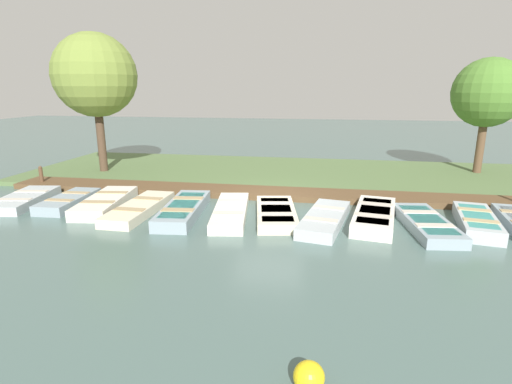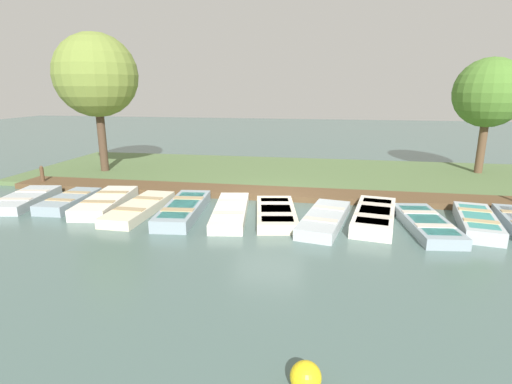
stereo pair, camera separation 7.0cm
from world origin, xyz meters
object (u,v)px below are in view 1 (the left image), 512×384
at_px(rowboat_4, 184,209).
at_px(park_tree_far_left, 95,76).
at_px(rowboat_3, 139,208).
at_px(rowboat_5, 231,211).
at_px(park_tree_left, 488,93).
at_px(rowboat_0, 24,199).
at_px(rowboat_6, 276,213).
at_px(buoy, 309,377).
at_px(rowboat_1, 69,201).
at_px(mooring_post_near, 41,176).
at_px(rowboat_9, 426,223).
at_px(rowboat_2, 106,202).
at_px(rowboat_10, 477,221).
at_px(rowboat_8, 374,216).
at_px(rowboat_7, 325,219).

relative_size(rowboat_4, park_tree_far_left, 0.57).
bearing_deg(rowboat_3, park_tree_far_left, -139.94).
relative_size(rowboat_5, park_tree_left, 0.69).
height_order(rowboat_0, park_tree_left, park_tree_left).
distance_m(rowboat_6, buoy, 7.49).
xyz_separation_m(rowboat_0, rowboat_5, (0.12, 7.63, 0.00)).
xyz_separation_m(rowboat_0, rowboat_3, (0.29, 4.55, -0.00)).
distance_m(rowboat_1, rowboat_4, 4.37).
bearing_deg(rowboat_5, rowboat_4, -93.24).
bearing_deg(mooring_post_near, park_tree_left, 105.70).
height_order(rowboat_4, park_tree_left, park_tree_left).
distance_m(rowboat_5, rowboat_9, 5.97).
xyz_separation_m(rowboat_3, rowboat_6, (-0.23, 4.54, 0.00)).
xyz_separation_m(rowboat_0, rowboat_4, (0.26, 6.08, 0.03)).
bearing_deg(rowboat_3, buoy, 40.58).
bearing_deg(rowboat_5, rowboat_2, -100.95).
height_order(buoy, park_tree_far_left, park_tree_far_left).
distance_m(rowboat_10, mooring_post_near, 16.37).
bearing_deg(rowboat_5, rowboat_3, -95.42).
xyz_separation_m(rowboat_8, rowboat_10, (0.00, 2.94, -0.01)).
bearing_deg(buoy, rowboat_2, -135.69).
bearing_deg(mooring_post_near, rowboat_2, 60.92).
xyz_separation_m(rowboat_2, rowboat_9, (0.35, 10.46, -0.03)).
bearing_deg(rowboat_1, rowboat_2, 88.06).
xyz_separation_m(rowboat_2, park_tree_far_left, (-5.02, -2.95, 4.35)).
relative_size(rowboat_3, rowboat_4, 0.95).
xyz_separation_m(rowboat_4, rowboat_5, (-0.14, 1.54, -0.03)).
bearing_deg(rowboat_6, rowboat_7, 67.36).
relative_size(rowboat_2, park_tree_left, 0.63).
distance_m(rowboat_5, buoy, 7.83).
bearing_deg(rowboat_9, rowboat_0, -97.90).
relative_size(rowboat_2, buoy, 7.75).
relative_size(rowboat_0, rowboat_10, 1.02).
height_order(rowboat_4, rowboat_8, rowboat_8).
bearing_deg(rowboat_6, rowboat_10, 81.17).
height_order(rowboat_3, rowboat_8, rowboat_8).
height_order(rowboat_10, buoy, buoy).
distance_m(rowboat_8, mooring_post_near, 13.47).
bearing_deg(rowboat_8, rowboat_10, 99.75).
xyz_separation_m(rowboat_1, rowboat_6, (0.12, 7.37, -0.01)).
distance_m(rowboat_7, buoy, 7.02).
relative_size(rowboat_6, park_tree_far_left, 0.51).
bearing_deg(rowboat_4, rowboat_7, 82.87).
distance_m(rowboat_7, rowboat_9, 2.96).
relative_size(mooring_post_near, buoy, 2.01).
bearing_deg(buoy, rowboat_0, -125.37).
relative_size(rowboat_1, mooring_post_near, 3.05).
xyz_separation_m(rowboat_10, park_tree_left, (-7.65, 2.54, 3.58)).
height_order(rowboat_1, park_tree_far_left, park_tree_far_left).
xyz_separation_m(rowboat_7, rowboat_10, (-0.46, 4.45, 0.03)).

